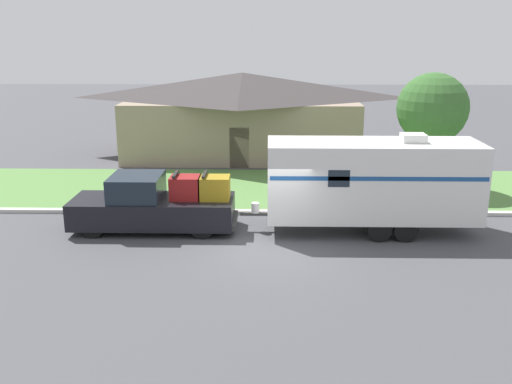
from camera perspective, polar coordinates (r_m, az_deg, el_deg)
ground_plane at (r=18.41m, az=1.68°, el=-5.79°), size 120.00×120.00×0.00m
curb_strip at (r=21.92m, az=1.62°, el=-2.03°), size 80.00×0.30×0.14m
lawn_strip at (r=25.44m, az=1.57°, el=0.36°), size 80.00×7.00×0.03m
house_across_street at (r=32.43m, az=-1.37°, el=7.95°), size 13.51×7.76×4.59m
pickup_truck at (r=20.27m, az=-10.08°, el=-1.29°), size 5.75×2.06×2.06m
travel_trailer at (r=19.95m, az=11.57°, el=1.18°), size 8.14×2.34×3.46m
mailbox at (r=22.76m, az=10.15°, el=0.83°), size 0.48×0.20×1.30m
tree_in_yard at (r=26.02m, az=17.24°, el=7.97°), size 3.07×3.07×5.10m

